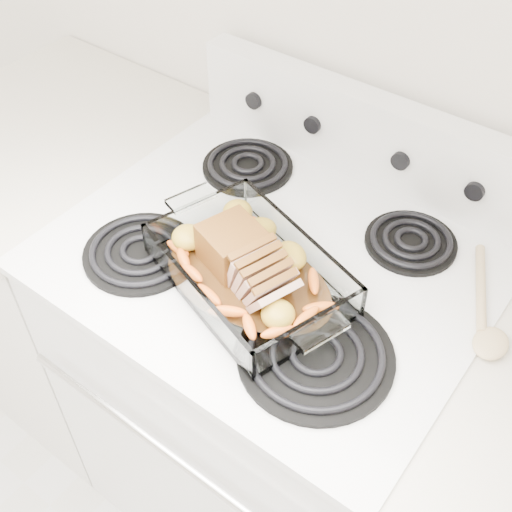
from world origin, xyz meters
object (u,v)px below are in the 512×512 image
Objects in this scene: electric_range at (273,386)px; counter_left at (80,267)px; pork_roast at (240,259)px; baking_dish at (249,275)px.

electric_range reaches higher than counter_left.
pork_roast reaches higher than counter_left.
baking_dish is (0.68, -0.10, 0.50)m from counter_left.
pork_roast is at bearing -93.22° from electric_range.
baking_dish is at bearing -82.48° from electric_range.
pork_roast is (-0.01, -0.10, 0.51)m from electric_range.
baking_dish is at bearing -2.82° from pork_roast.
counter_left is at bearing -170.54° from baking_dish.
electric_range is 1.20× the size of counter_left.
pork_roast is at bearing -8.76° from counter_left.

